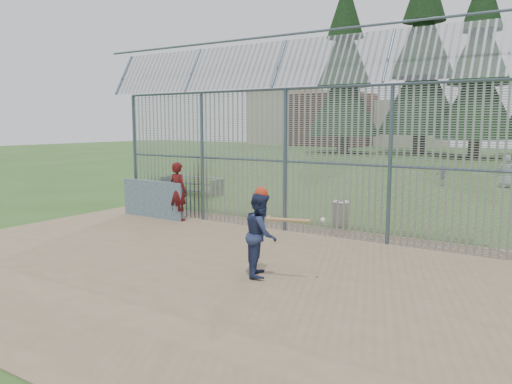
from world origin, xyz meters
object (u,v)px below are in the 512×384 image
Objects in this scene: dugout_wall at (153,199)px; bleacher at (192,184)px; onlooker at (178,191)px; batter at (261,234)px; trash_can at (341,214)px.

bleacher is at bearing 117.68° from dugout_wall.
dugout_wall is 1.11m from onlooker.
dugout_wall is at bearing 33.66° from batter.
batter reaches higher than bleacher.
dugout_wall reaches higher than trash_can.
bleacher is (-3.69, 4.95, -0.53)m from onlooker.
onlooker is at bearing -53.33° from bleacher.
trash_can is 8.78m from bleacher.
dugout_wall is 1.49× the size of batter.
bleacher is (-8.29, 2.89, 0.03)m from trash_can.
trash_can is at bearing -19.22° from bleacher.
bleacher is (-8.95, 8.37, -0.45)m from batter.
bleacher is (-2.63, 5.01, -0.21)m from dugout_wall.
onlooker is 2.24× the size of trash_can.
onlooker reaches higher than dugout_wall.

